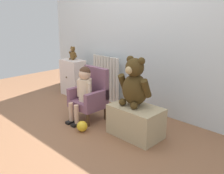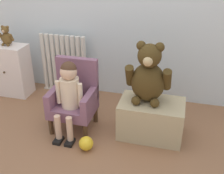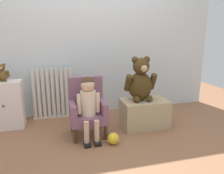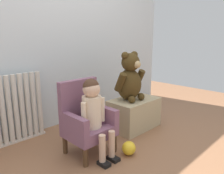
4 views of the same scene
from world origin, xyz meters
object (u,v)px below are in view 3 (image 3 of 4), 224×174
Objects in this scene: small_dresser at (6,105)px; low_bench at (144,113)px; small_teddy_bear at (2,73)px; child_armchair at (87,109)px; large_teddy_bear at (140,81)px; toy_ball at (113,139)px; radiator at (53,94)px; child_figure at (88,99)px.

low_bench is (1.67, -0.40, -0.12)m from small_dresser.
small_dresser is 0.39m from small_teddy_bear.
child_armchair is 0.73m from large_teddy_bear.
toy_ball is (-0.50, -0.36, -0.11)m from low_bench.
child_armchair reaches higher than low_bench.
child_figure is at bearing -63.08° from radiator.
small_dresser is 1.68m from large_teddy_bear.
child_armchair is 3.07× the size of small_teddy_bear.
large_teddy_bear is at bearing 40.63° from toy_ball.
low_bench is 1.06× the size of large_teddy_bear.
child_armchair is 5.30× the size of toy_ball.
child_armchair is 1.11m from small_teddy_bear.
small_teddy_bear is at bearing 90.43° from small_dresser.
child_armchair is 0.18m from child_figure.
low_bench is at bearing -13.48° from small_dresser.
small_dresser is at bearing -160.27° from radiator.
child_figure reaches higher than small_dresser.
radiator is 1.17× the size of small_dresser.
child_armchair is at bearing 90.00° from child_figure.
small_teddy_bear is (-1.67, 0.42, 0.52)m from low_bench.
small_teddy_bear reaches higher than low_bench.
small_dresser is 1.09× the size of large_teddy_bear.
large_teddy_bear is at bearing -12.91° from small_dresser.
large_teddy_bear is (-0.05, 0.03, 0.41)m from low_bench.
large_teddy_bear reaches higher than small_teddy_bear.
small_teddy_bear is 1.53m from toy_ball.
small_dresser is at bearing 150.32° from child_figure.
small_dresser is 1.04m from child_armchair.
child_figure is at bearing 135.31° from toy_ball.
small_teddy_bear is 1.73× the size of toy_ball.
large_teddy_bear is (1.62, -0.37, 0.29)m from small_dresser.
low_bench is at bearing 35.32° from toy_ball.
child_figure is (-0.00, -0.11, 0.14)m from child_armchair.
small_teddy_bear is at bearing 154.63° from child_armchair.
child_figure is at bearing -169.27° from low_bench.
radiator is at bearing 18.11° from small_teddy_bear.
low_bench is 2.65× the size of small_teddy_bear.
small_teddy_bear is (-0.94, 0.56, 0.24)m from child_figure.
child_figure reaches higher than low_bench.
small_teddy_bear is (-0.57, -0.19, 0.34)m from radiator.
child_armchair is at bearing -59.27° from radiator.
small_dresser is 2.74× the size of small_teddy_bear.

